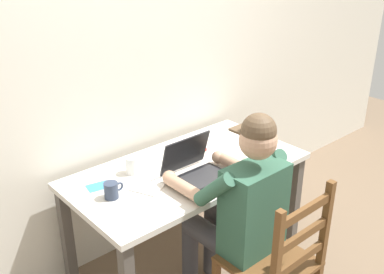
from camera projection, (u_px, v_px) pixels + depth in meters
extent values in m
plane|color=brown|center=(188.00, 262.00, 3.06)|extent=(8.00, 8.00, 0.00)
cube|color=silver|center=(139.00, 58.00, 2.83)|extent=(6.00, 0.04, 2.60)
cube|color=beige|center=(188.00, 170.00, 2.77)|extent=(1.44, 0.75, 0.03)
cube|color=#4C4742|center=(294.00, 202.00, 3.09)|extent=(0.06, 0.06, 0.68)
cube|color=#4C4742|center=(67.00, 238.00, 2.73)|extent=(0.06, 0.06, 0.68)
cube|color=#4C4742|center=(226.00, 168.00, 3.54)|extent=(0.06, 0.06, 0.68)
cube|color=#2D5642|center=(254.00, 210.00, 2.37)|extent=(0.34, 0.20, 0.50)
sphere|color=tan|center=(258.00, 141.00, 2.20)|extent=(0.19, 0.19, 0.19)
sphere|color=brown|center=(259.00, 131.00, 2.18)|extent=(0.17, 0.17, 0.17)
cube|color=brown|center=(245.00, 129.00, 2.25)|extent=(0.13, 0.10, 0.01)
cylinder|color=#38383D|center=(213.00, 238.00, 2.55)|extent=(0.13, 0.40, 0.13)
cylinder|color=#38383D|center=(236.00, 226.00, 2.66)|extent=(0.13, 0.40, 0.13)
cylinder|color=#38383D|center=(190.00, 253.00, 2.79)|extent=(0.10, 0.10, 0.45)
cylinder|color=#38383D|center=(211.00, 241.00, 2.89)|extent=(0.10, 0.10, 0.45)
cylinder|color=#2D5642|center=(214.00, 190.00, 2.24)|extent=(0.10, 0.25, 0.25)
cylinder|color=tan|center=(184.00, 188.00, 2.44)|extent=(0.07, 0.28, 0.07)
sphere|color=tan|center=(169.00, 178.00, 2.54)|extent=(0.08, 0.08, 0.08)
cylinder|color=#2D5642|center=(267.00, 165.00, 2.48)|extent=(0.10, 0.25, 0.25)
cylinder|color=tan|center=(236.00, 165.00, 2.68)|extent=(0.07, 0.28, 0.07)
sphere|color=tan|center=(218.00, 157.00, 2.77)|extent=(0.08, 0.08, 0.08)
cube|color=brown|center=(268.00, 261.00, 2.39)|extent=(0.42, 0.42, 0.02)
cube|color=brown|center=(261.00, 262.00, 2.73)|extent=(0.04, 0.04, 0.43)
cube|color=brown|center=(326.00, 223.00, 2.27)|extent=(0.04, 0.04, 0.48)
cube|color=brown|center=(277.00, 256.00, 2.05)|extent=(0.04, 0.04, 0.48)
cube|color=brown|center=(300.00, 259.00, 2.21)|extent=(0.36, 0.02, 0.04)
cube|color=brown|center=(303.00, 235.00, 2.15)|extent=(0.36, 0.02, 0.04)
cube|color=brown|center=(306.00, 210.00, 2.09)|extent=(0.36, 0.02, 0.04)
cube|color=black|center=(202.00, 179.00, 2.61)|extent=(0.33, 0.23, 0.02)
cube|color=#2B2B2D|center=(202.00, 178.00, 2.60)|extent=(0.29, 0.17, 0.00)
cube|color=black|center=(185.00, 153.00, 2.66)|extent=(0.33, 0.07, 0.21)
cube|color=silver|center=(185.00, 153.00, 2.66)|extent=(0.29, 0.05, 0.18)
ellipsoid|color=black|center=(234.00, 165.00, 2.75)|extent=(0.06, 0.10, 0.03)
cylinder|color=white|center=(132.00, 165.00, 2.67)|extent=(0.08, 0.08, 0.10)
torus|color=white|center=(139.00, 162.00, 2.70)|extent=(0.05, 0.01, 0.05)
cylinder|color=#2D384C|center=(111.00, 190.00, 2.42)|extent=(0.08, 0.08, 0.09)
torus|color=#2D384C|center=(119.00, 186.00, 2.45)|extent=(0.05, 0.01, 0.05)
cube|color=#38844C|center=(189.00, 152.00, 2.92)|extent=(0.19, 0.14, 0.02)
cube|color=#BC332D|center=(188.00, 151.00, 2.90)|extent=(0.20, 0.16, 0.02)
cube|color=white|center=(250.00, 141.00, 3.09)|extent=(0.23, 0.21, 0.00)
cube|color=white|center=(151.00, 183.00, 2.57)|extent=(0.27, 0.24, 0.01)
cube|color=white|center=(263.00, 156.00, 2.87)|extent=(0.23, 0.15, 0.02)
cube|color=teal|center=(99.00, 186.00, 2.55)|extent=(0.15, 0.11, 0.00)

